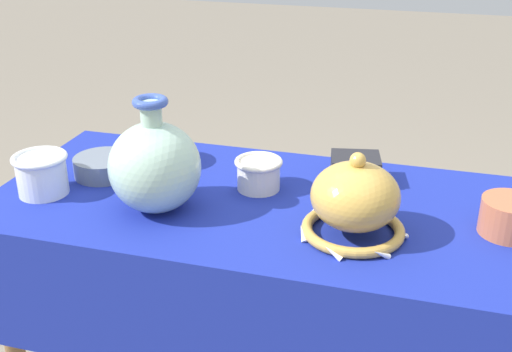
{
  "coord_description": "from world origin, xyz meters",
  "views": [
    {
      "loc": [
        0.3,
        -1.22,
        1.42
      ],
      "look_at": [
        -0.03,
        -0.06,
        0.88
      ],
      "focal_mm": 45.0,
      "sensor_mm": 36.0,
      "label": 1
    }
  ],
  "objects_px": {
    "pot_squat_slate": "(103,166)",
    "cup_wide_porcelain": "(41,173)",
    "vase_dome_bell": "(355,202)",
    "mosaic_tile_box": "(355,169)",
    "pot_squat_terracotta": "(510,217)",
    "cup_wide_ivory": "(259,173)",
    "cup_wide_rose": "(162,149)",
    "vase_tall_bulbous": "(155,166)"
  },
  "relations": [
    {
      "from": "pot_squat_slate",
      "to": "cup_wide_porcelain",
      "type": "bearing_deg",
      "value": -122.82
    },
    {
      "from": "vase_dome_bell",
      "to": "mosaic_tile_box",
      "type": "relative_size",
      "value": 1.73
    },
    {
      "from": "pot_squat_terracotta",
      "to": "cup_wide_ivory",
      "type": "distance_m",
      "value": 0.54
    },
    {
      "from": "cup_wide_porcelain",
      "to": "pot_squat_slate",
      "type": "bearing_deg",
      "value": 57.18
    },
    {
      "from": "pot_squat_terracotta",
      "to": "cup_wide_ivory",
      "type": "bearing_deg",
      "value": 173.56
    },
    {
      "from": "cup_wide_rose",
      "to": "cup_wide_porcelain",
      "type": "relative_size",
      "value": 1.03
    },
    {
      "from": "mosaic_tile_box",
      "to": "pot_squat_terracotta",
      "type": "bearing_deg",
      "value": -37.19
    },
    {
      "from": "mosaic_tile_box",
      "to": "cup_wide_porcelain",
      "type": "bearing_deg",
      "value": -170.19
    },
    {
      "from": "vase_dome_bell",
      "to": "cup_wide_ivory",
      "type": "bearing_deg",
      "value": 147.79
    },
    {
      "from": "vase_dome_bell",
      "to": "mosaic_tile_box",
      "type": "xyz_separation_m",
      "value": [
        -0.03,
        0.25,
        -0.04
      ]
    },
    {
      "from": "vase_dome_bell",
      "to": "pot_squat_terracotta",
      "type": "distance_m",
      "value": 0.31
    },
    {
      "from": "mosaic_tile_box",
      "to": "cup_wide_ivory",
      "type": "distance_m",
      "value": 0.23
    },
    {
      "from": "cup_wide_rose",
      "to": "vase_tall_bulbous",
      "type": "bearing_deg",
      "value": -69.23
    },
    {
      "from": "vase_tall_bulbous",
      "to": "vase_dome_bell",
      "type": "xyz_separation_m",
      "value": [
        0.42,
        0.01,
        -0.03
      ]
    },
    {
      "from": "pot_squat_slate",
      "to": "pot_squat_terracotta",
      "type": "bearing_deg",
      "value": -1.98
    },
    {
      "from": "mosaic_tile_box",
      "to": "cup_wide_porcelain",
      "type": "distance_m",
      "value": 0.71
    },
    {
      "from": "vase_tall_bulbous",
      "to": "vase_dome_bell",
      "type": "bearing_deg",
      "value": 0.69
    },
    {
      "from": "cup_wide_rose",
      "to": "cup_wide_porcelain",
      "type": "bearing_deg",
      "value": -128.54
    },
    {
      "from": "vase_tall_bulbous",
      "to": "cup_wide_porcelain",
      "type": "height_order",
      "value": "vase_tall_bulbous"
    },
    {
      "from": "vase_tall_bulbous",
      "to": "cup_wide_rose",
      "type": "height_order",
      "value": "vase_tall_bulbous"
    },
    {
      "from": "cup_wide_rose",
      "to": "cup_wide_ivory",
      "type": "bearing_deg",
      "value": -16.49
    },
    {
      "from": "vase_tall_bulbous",
      "to": "cup_wide_porcelain",
      "type": "distance_m",
      "value": 0.28
    },
    {
      "from": "vase_tall_bulbous",
      "to": "mosaic_tile_box",
      "type": "relative_size",
      "value": 1.95
    },
    {
      "from": "mosaic_tile_box",
      "to": "cup_wide_ivory",
      "type": "xyz_separation_m",
      "value": [
        -0.21,
        -0.1,
        0.01
      ]
    },
    {
      "from": "vase_dome_bell",
      "to": "mosaic_tile_box",
      "type": "bearing_deg",
      "value": 97.18
    },
    {
      "from": "pot_squat_slate",
      "to": "cup_wide_porcelain",
      "type": "xyz_separation_m",
      "value": [
        -0.08,
        -0.13,
        0.03
      ]
    },
    {
      "from": "cup_wide_rose",
      "to": "pot_squat_slate",
      "type": "bearing_deg",
      "value": -134.23
    },
    {
      "from": "vase_dome_bell",
      "to": "cup_wide_rose",
      "type": "distance_m",
      "value": 0.56
    },
    {
      "from": "pot_squat_slate",
      "to": "cup_wide_rose",
      "type": "relative_size",
      "value": 1.11
    },
    {
      "from": "mosaic_tile_box",
      "to": "pot_squat_terracotta",
      "type": "height_order",
      "value": "pot_squat_terracotta"
    },
    {
      "from": "mosaic_tile_box",
      "to": "pot_squat_terracotta",
      "type": "distance_m",
      "value": 0.36
    },
    {
      "from": "vase_dome_bell",
      "to": "mosaic_tile_box",
      "type": "height_order",
      "value": "vase_dome_bell"
    },
    {
      "from": "vase_tall_bulbous",
      "to": "pot_squat_terracotta",
      "type": "xyz_separation_m",
      "value": [
        0.71,
        0.09,
        -0.06
      ]
    },
    {
      "from": "vase_dome_bell",
      "to": "cup_wide_rose",
      "type": "relative_size",
      "value": 1.77
    },
    {
      "from": "pot_squat_terracotta",
      "to": "vase_tall_bulbous",
      "type": "bearing_deg",
      "value": -172.48
    },
    {
      "from": "pot_squat_terracotta",
      "to": "cup_wide_rose",
      "type": "height_order",
      "value": "pot_squat_terracotta"
    },
    {
      "from": "cup_wide_ivory",
      "to": "cup_wide_rose",
      "type": "bearing_deg",
      "value": 163.51
    },
    {
      "from": "cup_wide_ivory",
      "to": "vase_dome_bell",
      "type": "bearing_deg",
      "value": -32.21
    },
    {
      "from": "vase_dome_bell",
      "to": "cup_wide_porcelain",
      "type": "distance_m",
      "value": 0.69
    },
    {
      "from": "pot_squat_slate",
      "to": "mosaic_tile_box",
      "type": "bearing_deg",
      "value": 12.41
    },
    {
      "from": "mosaic_tile_box",
      "to": "cup_wide_porcelain",
      "type": "height_order",
      "value": "cup_wide_porcelain"
    },
    {
      "from": "pot_squat_terracotta",
      "to": "cup_wide_ivory",
      "type": "height_order",
      "value": "same"
    }
  ]
}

